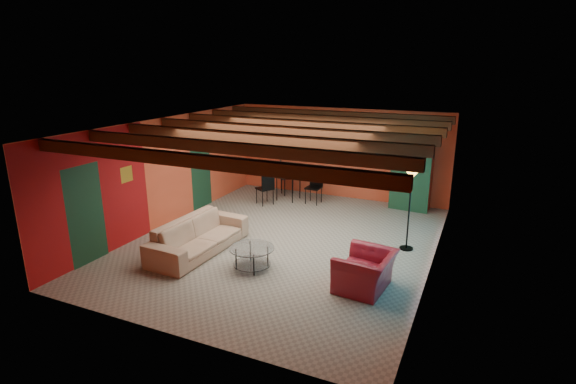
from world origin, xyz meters
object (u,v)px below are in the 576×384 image
at_px(vase, 288,161).
at_px(coffee_table, 252,258).
at_px(floor_lamp, 409,210).
at_px(dining_table, 288,182).
at_px(sofa, 199,236).
at_px(armoire, 411,177).
at_px(armchair, 365,271).
at_px(potted_plant, 415,136).

bearing_deg(vase, coffee_table, -74.72).
height_order(floor_lamp, vase, floor_lamp).
bearing_deg(coffee_table, vase, 105.28).
bearing_deg(dining_table, sofa, -92.82).
distance_m(dining_table, armoire, 3.55).
xyz_separation_m(coffee_table, dining_table, (-1.24, 4.56, 0.32)).
bearing_deg(vase, floor_lamp, -30.53).
bearing_deg(dining_table, armchair, -51.57).
bearing_deg(potted_plant, dining_table, -169.42).
bearing_deg(armoire, floor_lamp, -76.17).
relative_size(sofa, vase, 13.65).
xyz_separation_m(armchair, dining_table, (-3.53, 4.44, 0.19)).
relative_size(dining_table, vase, 11.39).
relative_size(coffee_table, vase, 4.88).
xyz_separation_m(armchair, floor_lamp, (0.38, 2.14, 0.57)).
relative_size(armchair, potted_plant, 2.36).
height_order(sofa, potted_plant, potted_plant).
xyz_separation_m(dining_table, potted_plant, (3.47, 0.65, 1.52)).
xyz_separation_m(potted_plant, vase, (-3.47, -0.65, -0.88)).
bearing_deg(potted_plant, armoire, 0.00).
distance_m(armoire, potted_plant, 1.14).
xyz_separation_m(dining_table, vase, (0.00, 0.00, 0.64)).
bearing_deg(armchair, armoire, -173.79).
bearing_deg(sofa, armchair, -89.81).
bearing_deg(floor_lamp, vase, 149.47).
distance_m(armchair, potted_plant, 5.37).
bearing_deg(coffee_table, floor_lamp, 40.27).
bearing_deg(dining_table, vase, 0.00).
bearing_deg(dining_table, armoire, 10.58).
height_order(dining_table, vase, vase).
distance_m(sofa, floor_lamp, 4.60).
bearing_deg(vase, sofa, -92.82).
distance_m(sofa, potted_plant, 6.39).
height_order(sofa, armchair, sofa).
height_order(sofa, dining_table, dining_table).
bearing_deg(armchair, floor_lamp, 175.53).
bearing_deg(floor_lamp, armoire, 98.40).
bearing_deg(potted_plant, armchair, -89.36).
xyz_separation_m(coffee_table, potted_plant, (2.22, 5.20, 1.83)).
bearing_deg(potted_plant, vase, -169.42).
bearing_deg(coffee_table, armchair, 2.85).
height_order(sofa, coffee_table, sofa).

